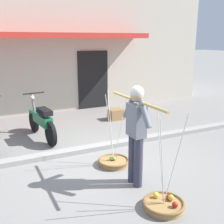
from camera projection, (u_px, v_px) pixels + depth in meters
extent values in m
plane|color=gray|center=(104.00, 162.00, 5.58)|extent=(90.00, 90.00, 0.00)
cube|color=gray|center=(91.00, 148.00, 6.18)|extent=(20.00, 0.24, 0.10)
cylinder|color=#38384C|center=(133.00, 158.00, 4.73)|extent=(0.15, 0.15, 0.86)
cylinder|color=#38384C|center=(138.00, 162.00, 4.58)|extent=(0.15, 0.15, 0.86)
cube|color=slate|center=(136.00, 120.00, 4.48)|extent=(0.20, 0.34, 0.54)
sphere|color=tan|center=(137.00, 96.00, 4.37)|extent=(0.21, 0.21, 0.21)
sphere|color=silver|center=(137.00, 92.00, 4.36)|extent=(0.22, 0.22, 0.22)
cylinder|color=slate|center=(129.00, 107.00, 4.64)|extent=(0.09, 0.34, 0.43)
cylinder|color=slate|center=(145.00, 114.00, 4.23)|extent=(0.09, 0.34, 0.43)
cylinder|color=tan|center=(137.00, 101.00, 4.40)|extent=(0.06, 1.63, 0.04)
cylinder|color=#9E7542|center=(114.00, 163.00, 5.46)|extent=(0.57, 0.57, 0.09)
torus|color=brown|center=(114.00, 160.00, 5.45)|extent=(0.62, 0.62, 0.05)
sphere|color=red|center=(115.00, 157.00, 5.54)|extent=(0.08, 0.08, 0.08)
sphere|color=#76B746|center=(111.00, 158.00, 5.45)|extent=(0.08, 0.08, 0.08)
sphere|color=#7BBE48|center=(114.00, 158.00, 5.45)|extent=(0.08, 0.08, 0.08)
cylinder|color=silver|center=(111.00, 126.00, 5.39)|extent=(0.01, 0.28, 1.36)
cylinder|color=silver|center=(110.00, 129.00, 5.17)|extent=(0.24, 0.14, 1.36)
cylinder|color=silver|center=(121.00, 128.00, 5.27)|extent=(0.24, 0.14, 1.36)
cylinder|color=#9E7542|center=(164.00, 206.00, 4.05)|extent=(0.57, 0.57, 0.09)
torus|color=brown|center=(164.00, 203.00, 4.03)|extent=(0.62, 0.62, 0.05)
sphere|color=gold|center=(171.00, 198.00, 4.09)|extent=(0.09, 0.09, 0.09)
sphere|color=yellow|center=(156.00, 195.00, 4.16)|extent=(0.09, 0.09, 0.09)
sphere|color=#B4211C|center=(175.00, 205.00, 3.92)|extent=(0.09, 0.09, 0.09)
sphere|color=red|center=(169.00, 197.00, 4.11)|extent=(0.08, 0.08, 0.08)
cylinder|color=silver|center=(160.00, 157.00, 3.98)|extent=(0.01, 0.28, 1.36)
cylinder|color=silver|center=(162.00, 163.00, 3.76)|extent=(0.24, 0.14, 1.36)
cylinder|color=silver|center=(176.00, 160.00, 3.85)|extent=(0.24, 0.14, 1.36)
cylinder|color=black|center=(34.00, 121.00, 7.37)|extent=(0.15, 0.59, 0.58)
cylinder|color=black|center=(51.00, 134.00, 6.37)|extent=(0.15, 0.59, 0.58)
cube|color=#19663D|center=(33.00, 111.00, 7.31)|extent=(0.17, 0.30, 0.06)
cube|color=#19663D|center=(42.00, 119.00, 6.73)|extent=(0.31, 0.92, 0.24)
cube|color=black|center=(44.00, 111.00, 6.53)|extent=(0.29, 0.58, 0.12)
cylinder|color=slate|center=(34.00, 107.00, 7.19)|extent=(0.10, 0.30, 0.76)
cylinder|color=black|center=(34.00, 93.00, 7.03)|extent=(0.54, 0.10, 0.04)
sphere|color=silver|center=(32.00, 97.00, 7.19)|extent=(0.11, 0.11, 0.11)
cube|color=beige|center=(22.00, 47.00, 10.87)|extent=(13.00, 5.00, 4.20)
cube|color=red|center=(36.00, 35.00, 8.15)|extent=(7.15, 1.00, 0.16)
cube|color=black|center=(93.00, 80.00, 9.77)|extent=(1.10, 0.06, 2.00)
cube|color=olive|center=(116.00, 114.00, 8.53)|extent=(0.44, 0.36, 0.32)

